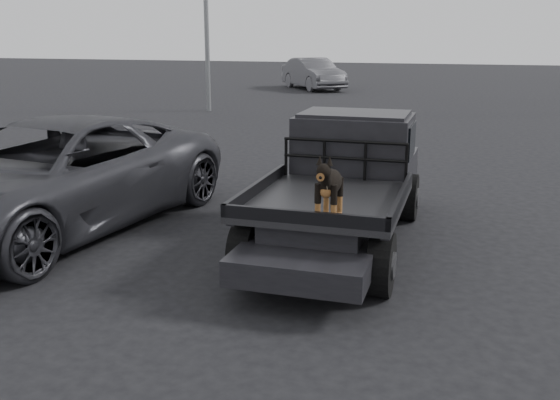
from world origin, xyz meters
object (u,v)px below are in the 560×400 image
(flatbed_ute, at_px, (340,213))
(parked_suv, at_px, (51,176))
(dog, at_px, (330,188))
(distant_car_a, at_px, (313,74))

(flatbed_ute, height_order, parked_suv, parked_suv)
(flatbed_ute, relative_size, parked_suv, 0.88)
(parked_suv, bearing_deg, dog, -6.94)
(dog, bearing_deg, distant_car_a, 104.32)
(parked_suv, height_order, distant_car_a, parked_suv)
(flatbed_ute, bearing_deg, distant_car_a, 104.83)
(flatbed_ute, distance_m, dog, 2.05)
(flatbed_ute, xyz_separation_m, distant_car_a, (-6.66, 25.14, 0.38))
(dog, height_order, parked_suv, parked_suv)
(flatbed_ute, relative_size, dog, 7.30)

